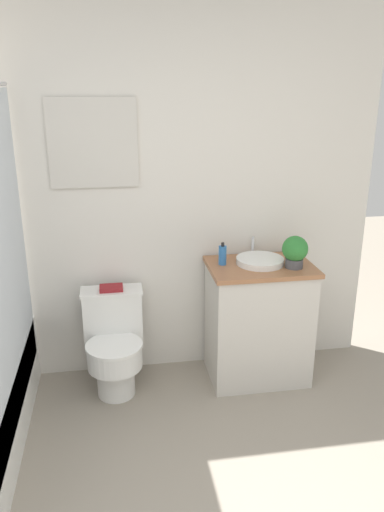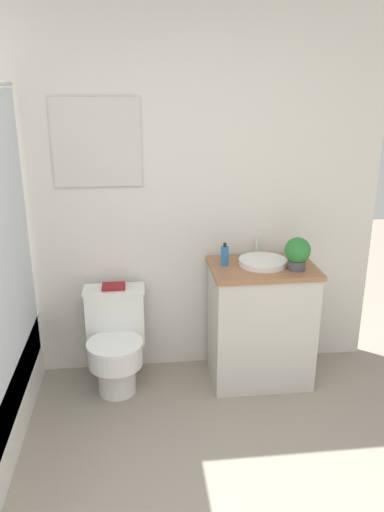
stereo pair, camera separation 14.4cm
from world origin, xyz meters
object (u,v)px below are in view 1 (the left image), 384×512
(toilet, at_px, (114,343))
(sink, at_px, (260,261))
(book_on_tank, at_px, (111,288))
(soap_bottle, at_px, (222,255))
(potted_plant, at_px, (295,251))

(toilet, bearing_deg, sink, 1.32)
(book_on_tank, bearing_deg, toilet, -90.00)
(book_on_tank, bearing_deg, soap_bottle, -5.45)
(soap_bottle, distance_m, book_on_tank, 0.77)
(toilet, bearing_deg, soap_bottle, 3.69)
(soap_bottle, bearing_deg, sink, -5.67)
(sink, height_order, book_on_tank, sink)
(potted_plant, distance_m, book_on_tank, 1.23)
(sink, distance_m, potted_plant, 0.24)
(toilet, bearing_deg, potted_plant, -4.12)
(sink, bearing_deg, soap_bottle, 174.33)
(sink, height_order, soap_bottle, soap_bottle)
(toilet, distance_m, soap_bottle, 0.93)
(soap_bottle, relative_size, potted_plant, 0.71)
(sink, bearing_deg, potted_plant, -28.67)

